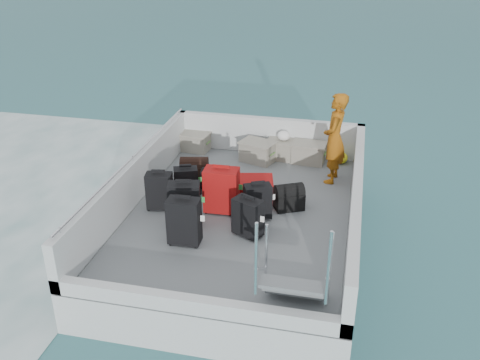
# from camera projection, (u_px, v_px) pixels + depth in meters

# --- Properties ---
(ground) EXTENTS (160.00, 160.00, 0.00)m
(ground) POSITION_uv_depth(u_px,v_px,m) (240.00, 245.00, 8.58)
(ground) COLOR #174C51
(ground) RESTS_ON ground
(ferry_hull) EXTENTS (3.60, 5.00, 0.60)m
(ferry_hull) POSITION_uv_depth(u_px,v_px,m) (240.00, 229.00, 8.45)
(ferry_hull) COLOR silver
(ferry_hull) RESTS_ON ground
(deck) EXTENTS (3.30, 4.70, 0.02)m
(deck) POSITION_uv_depth(u_px,v_px,m) (240.00, 212.00, 8.31)
(deck) COLOR slate
(deck) RESTS_ON ferry_hull
(deck_fittings) EXTENTS (3.60, 5.00, 0.90)m
(deck_fittings) POSITION_uv_depth(u_px,v_px,m) (259.00, 202.00, 7.80)
(deck_fittings) COLOR silver
(deck_fittings) RESTS_ON deck
(suitcase_1) EXTENTS (0.43, 0.29, 0.60)m
(suitcase_1) POSITION_uv_depth(u_px,v_px,m) (160.00, 192.00, 8.26)
(suitcase_1) COLOR black
(suitcase_1) RESTS_ON deck
(suitcase_2) EXTENTS (0.43, 0.34, 0.55)m
(suitcase_2) POSITION_uv_depth(u_px,v_px,m) (186.00, 184.00, 8.56)
(suitcase_2) COLOR black
(suitcase_2) RESTS_ON deck
(suitcase_3) EXTENTS (0.46, 0.28, 0.68)m
(suitcase_3) POSITION_uv_depth(u_px,v_px,m) (184.00, 222.00, 7.35)
(suitcase_3) COLOR black
(suitcase_3) RESTS_ON deck
(suitcase_4) EXTENTS (0.51, 0.37, 0.68)m
(suitcase_4) POSITION_uv_depth(u_px,v_px,m) (184.00, 205.00, 7.80)
(suitcase_4) COLOR black
(suitcase_4) RESTS_ON deck
(suitcase_5) EXTENTS (0.53, 0.33, 0.72)m
(suitcase_5) POSITION_uv_depth(u_px,v_px,m) (221.00, 191.00, 8.16)
(suitcase_5) COLOR #A0110C
(suitcase_5) RESTS_ON deck
(suitcase_6) EXTENTS (0.48, 0.40, 0.58)m
(suitcase_6) POSITION_uv_depth(u_px,v_px,m) (248.00, 218.00, 7.55)
(suitcase_6) COLOR black
(suitcase_6) RESTS_ON deck
(suitcase_7) EXTENTS (0.46, 0.37, 0.57)m
(suitcase_7) POSITION_uv_depth(u_px,v_px,m) (258.00, 202.00, 7.98)
(suitcase_7) COLOR black
(suitcase_7) RESTS_ON deck
(suitcase_8) EXTENTS (0.93, 0.71, 0.33)m
(suitcase_8) POSITION_uv_depth(u_px,v_px,m) (247.00, 189.00, 8.64)
(suitcase_8) COLOR #A0110C
(suitcase_8) RESTS_ON deck
(duffel_0) EXTENTS (0.53, 0.39, 0.32)m
(duffel_0) POSITION_uv_depth(u_px,v_px,m) (194.00, 171.00, 9.26)
(duffel_0) COLOR black
(duffel_0) RESTS_ON deck
(duffel_1) EXTENTS (0.48, 0.32, 0.32)m
(duffel_1) POSITION_uv_depth(u_px,v_px,m) (216.00, 183.00, 8.84)
(duffel_1) COLOR black
(duffel_1) RESTS_ON deck
(duffel_2) EXTENTS (0.53, 0.47, 0.32)m
(duffel_2) POSITION_uv_depth(u_px,v_px,m) (289.00, 199.00, 8.33)
(duffel_2) COLOR black
(duffel_2) RESTS_ON deck
(crate_0) EXTENTS (0.59, 0.44, 0.33)m
(crate_0) POSITION_uv_depth(u_px,v_px,m) (194.00, 142.00, 10.45)
(crate_0) COLOR gray
(crate_0) RESTS_ON deck
(crate_1) EXTENTS (0.69, 0.58, 0.36)m
(crate_1) POSITION_uv_depth(u_px,v_px,m) (258.00, 152.00, 9.97)
(crate_1) COLOR gray
(crate_1) RESTS_ON deck
(crate_2) EXTENTS (0.61, 0.46, 0.34)m
(crate_2) POSITION_uv_depth(u_px,v_px,m) (283.00, 150.00, 10.09)
(crate_2) COLOR gray
(crate_2) RESTS_ON deck
(crate_3) EXTENTS (0.61, 0.44, 0.35)m
(crate_3) POSITION_uv_depth(u_px,v_px,m) (309.00, 153.00, 9.92)
(crate_3) COLOR gray
(crate_3) RESTS_ON deck
(yellow_bag) EXTENTS (0.28, 0.26, 0.22)m
(yellow_bag) POSITION_uv_depth(u_px,v_px,m) (340.00, 158.00, 9.91)
(yellow_bag) COLOR #F9F41B
(yellow_bag) RESTS_ON deck
(white_bag) EXTENTS (0.24, 0.24, 0.18)m
(white_bag) POSITION_uv_depth(u_px,v_px,m) (284.00, 137.00, 9.98)
(white_bag) COLOR white
(white_bag) RESTS_ON crate_2
(passenger) EXTENTS (0.43, 0.61, 1.56)m
(passenger) POSITION_uv_depth(u_px,v_px,m) (335.00, 138.00, 8.96)
(passenger) COLOR orange
(passenger) RESTS_ON deck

